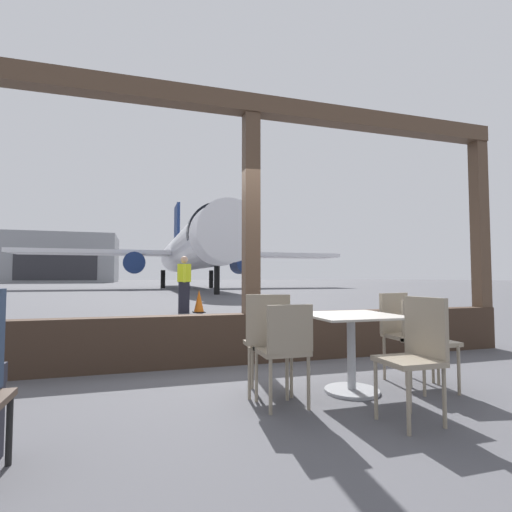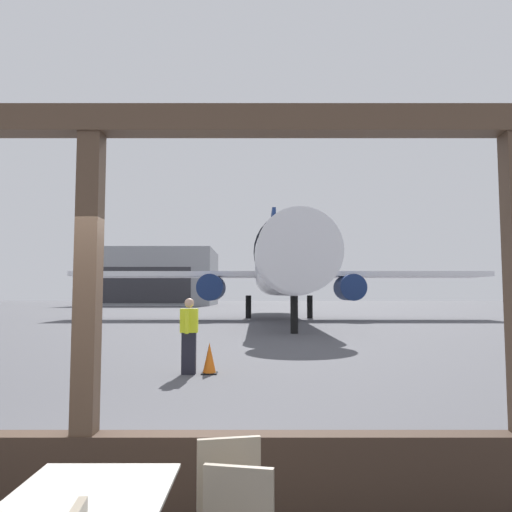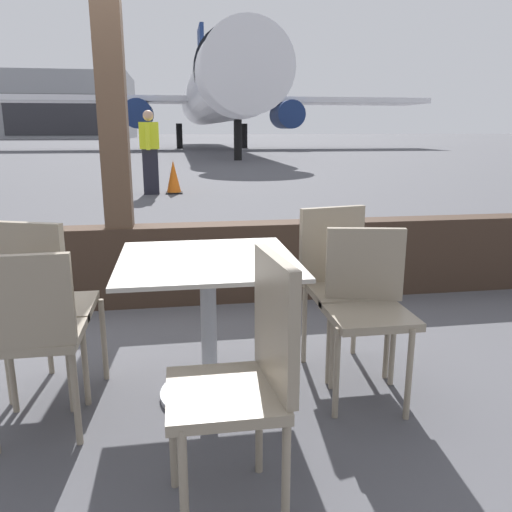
% 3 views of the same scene
% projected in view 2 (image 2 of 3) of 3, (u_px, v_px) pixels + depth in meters
% --- Properties ---
extents(ground_plane, '(220.00, 220.00, 0.00)m').
position_uv_depth(ground_plane, '(237.00, 315.00, 44.08)').
color(ground_plane, '#4C4C51').
extents(window_frame, '(7.80, 0.24, 3.51)m').
position_uv_depth(window_frame, '(84.00, 360.00, 4.30)').
color(window_frame, '#38281E').
rests_on(window_frame, ground).
extents(cafe_chair_window_right, '(0.45, 0.45, 0.92)m').
position_uv_depth(cafe_chair_window_right, '(229.00, 505.00, 2.99)').
color(cafe_chair_window_right, gray).
rests_on(cafe_chair_window_right, ground).
extents(airplane, '(30.89, 33.15, 10.54)m').
position_uv_depth(airplane, '(278.00, 270.00, 36.44)').
color(airplane, silver).
rests_on(airplane, ground).
extents(ground_crew_worker, '(0.40, 0.57, 1.74)m').
position_uv_depth(ground_crew_worker, '(187.00, 335.00, 11.43)').
color(ground_crew_worker, black).
rests_on(ground_crew_worker, ground).
extents(traffic_cone, '(0.36, 0.36, 0.71)m').
position_uv_depth(traffic_cone, '(207.00, 359.00, 11.45)').
color(traffic_cone, orange).
rests_on(traffic_cone, ground).
extents(distant_hangar, '(20.59, 17.81, 9.78)m').
position_uv_depth(distant_hangar, '(155.00, 278.00, 89.15)').
color(distant_hangar, gray).
rests_on(distant_hangar, ground).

